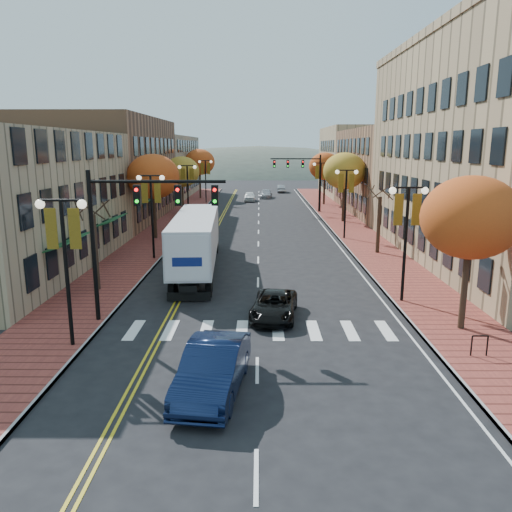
{
  "coord_description": "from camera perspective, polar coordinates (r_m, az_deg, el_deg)",
  "views": [
    {
      "loc": [
        0.07,
        -18.92,
        8.03
      ],
      "look_at": [
        -0.1,
        7.39,
        2.2
      ],
      "focal_mm": 35.0,
      "sensor_mm": 36.0,
      "label": 1
    }
  ],
  "objects": [
    {
      "name": "lamp_right_a",
      "position": [
        26.27,
        16.84,
        3.78
      ],
      "size": [
        1.96,
        0.36,
        6.05
      ],
      "color": "black",
      "rests_on": "ground"
    },
    {
      "name": "lamp_left_d",
      "position": [
        71.42,
        -5.79,
        9.43
      ],
      "size": [
        1.96,
        0.36,
        6.05
      ],
      "color": "black",
      "rests_on": "ground"
    },
    {
      "name": "car_far_white",
      "position": [
        74.19,
        -0.73,
        6.82
      ],
      "size": [
        1.7,
        4.11,
        1.39
      ],
      "primitive_type": "imported",
      "rotation": [
        0.0,
        0.0,
        0.01
      ],
      "color": "white",
      "rests_on": "ground"
    },
    {
      "name": "black_suv",
      "position": [
        23.83,
        2.09,
        -5.66
      ],
      "size": [
        2.55,
        4.58,
        1.21
      ],
      "primitive_type": "imported",
      "rotation": [
        0.0,
        0.0,
        -0.13
      ],
      "color": "black",
      "rests_on": "ground"
    },
    {
      "name": "tree_right_b",
      "position": [
        38.42,
        13.84,
        3.48
      ],
      "size": [
        0.28,
        0.28,
        4.2
      ],
      "color": "#382619",
      "rests_on": "sidewalk_right"
    },
    {
      "name": "lamp_left_c",
      "position": [
        53.59,
        -7.83,
        8.38
      ],
      "size": [
        1.96,
        0.36,
        6.05
      ],
      "color": "black",
      "rests_on": "ground"
    },
    {
      "name": "car_far_silver",
      "position": [
        78.92,
        1.13,
        7.11
      ],
      "size": [
        2.15,
        4.54,
        1.28
      ],
      "primitive_type": "imported",
      "rotation": [
        0.0,
        0.0,
        -0.08
      ],
      "color": "#A5A4AC",
      "rests_on": "ground"
    },
    {
      "name": "traffic_mast_far",
      "position": [
        61.23,
        5.52,
        9.53
      ],
      "size": [
        6.1,
        0.34,
        7.0
      ],
      "color": "black",
      "rests_on": "ground"
    },
    {
      "name": "tree_left_a",
      "position": [
        28.98,
        -17.86,
        0.38
      ],
      "size": [
        0.28,
        0.28,
        4.2
      ],
      "color": "#382619",
      "rests_on": "sidewalk_left"
    },
    {
      "name": "tree_left_b",
      "position": [
        43.94,
        -11.68,
        8.87
      ],
      "size": [
        4.48,
        4.48,
        7.21
      ],
      "color": "#382619",
      "rests_on": "sidewalk_left"
    },
    {
      "name": "building_left_far",
      "position": [
        81.79,
        -11.85,
        9.93
      ],
      "size": [
        12.0,
        26.0,
        9.5
      ],
      "primitive_type": "cube",
      "color": "#9E8966",
      "rests_on": "ground"
    },
    {
      "name": "traffic_mast_near",
      "position": [
        22.82,
        -13.73,
        4.31
      ],
      "size": [
        6.1,
        0.35,
        7.0
      ],
      "color": "black",
      "rests_on": "ground"
    },
    {
      "name": "lamp_left_b",
      "position": [
        35.92,
        -11.86,
        6.26
      ],
      "size": [
        1.96,
        0.36,
        6.05
      ],
      "color": "black",
      "rests_on": "ground"
    },
    {
      "name": "tree_right_d",
      "position": [
        69.55,
        7.87,
        10.12
      ],
      "size": [
        4.35,
        4.35,
        7.0
      ],
      "color": "#382619",
      "rests_on": "sidewalk_right"
    },
    {
      "name": "lamp_right_b",
      "position": [
        43.72,
        10.25,
        7.39
      ],
      "size": [
        1.96,
        0.36,
        6.05
      ],
      "color": "black",
      "rests_on": "ground"
    },
    {
      "name": "car_far_oncoming",
      "position": [
        88.65,
        2.94,
        7.7
      ],
      "size": [
        1.64,
        4.04,
        1.3
      ],
      "primitive_type": "imported",
      "rotation": [
        0.0,
        0.0,
        3.08
      ],
      "color": "#B2B3BA",
      "rests_on": "ground"
    },
    {
      "name": "sidewalk_right",
      "position": [
        52.79,
        10.13,
        3.63
      ],
      "size": [
        4.0,
        85.0,
        0.15
      ],
      "primitive_type": "cube",
      "color": "brown",
      "rests_on": "ground"
    },
    {
      "name": "semi_truck",
      "position": [
        32.76,
        -6.74,
        2.18
      ],
      "size": [
        3.21,
        15.25,
        3.79
      ],
      "rotation": [
        0.0,
        0.0,
        0.05
      ],
      "color": "black",
      "rests_on": "ground"
    },
    {
      "name": "lamp_right_c",
      "position": [
        61.48,
        7.4,
        8.9
      ],
      "size": [
        1.96,
        0.36,
        6.05
      ],
      "color": "black",
      "rests_on": "ground"
    },
    {
      "name": "tree_right_a",
      "position": [
        22.94,
        23.35,
        4.02
      ],
      "size": [
        4.16,
        4.16,
        6.69
      ],
      "color": "#382619",
      "rests_on": "sidewalk_right"
    },
    {
      "name": "building_right_far",
      "position": [
        84.98,
        13.12,
        10.47
      ],
      "size": [
        15.0,
        20.0,
        11.0
      ],
      "primitive_type": "cube",
      "color": "#9E8966",
      "rests_on": "ground"
    },
    {
      "name": "tree_left_d",
      "position": [
        77.49,
        -6.46,
        10.62
      ],
      "size": [
        4.61,
        4.61,
        7.42
      ],
      "color": "#382619",
      "rests_on": "sidewalk_left"
    },
    {
      "name": "building_right_mid",
      "position": [
        63.72,
        17.42,
        9.2
      ],
      "size": [
        15.0,
        24.0,
        10.0
      ],
      "primitive_type": "cube",
      "color": "brown",
      "rests_on": "ground"
    },
    {
      "name": "lamp_left_a",
      "position": [
        20.71,
        -21.06,
        1.26
      ],
      "size": [
        1.96,
        0.36,
        6.05
      ],
      "color": "black",
      "rests_on": "ground"
    },
    {
      "name": "sidewalk_left",
      "position": [
        52.81,
        -9.54,
        3.66
      ],
      "size": [
        4.0,
        85.0,
        0.15
      ],
      "primitive_type": "cube",
      "color": "brown",
      "rests_on": "ground"
    },
    {
      "name": "navy_sedan",
      "position": [
        16.91,
        -4.93,
        -12.69
      ],
      "size": [
        2.42,
        5.32,
        1.69
      ],
      "primitive_type": "imported",
      "rotation": [
        0.0,
        0.0,
        -0.12
      ],
      "color": "#0D1735",
      "rests_on": "ground"
    },
    {
      "name": "building_left_mid",
      "position": [
        57.56,
        -17.11,
        9.43
      ],
      "size": [
        12.0,
        24.0,
        11.0
      ],
      "primitive_type": "cube",
      "color": "brown",
      "rests_on": "ground"
    },
    {
      "name": "tree_left_c",
      "position": [
        59.69,
        -8.48,
        9.5
      ],
      "size": [
        4.16,
        4.16,
        6.69
      ],
      "color": "#382619",
      "rests_on": "sidewalk_left"
    },
    {
      "name": "tree_right_c",
      "position": [
        53.73,
        10.08,
        9.55
      ],
      "size": [
        4.48,
        4.48,
        7.21
      ],
      "color": "#382619",
      "rests_on": "sidewalk_right"
    },
    {
      "name": "ground",
      "position": [
        20.55,
        0.16,
        -10.5
      ],
      "size": [
        200.0,
        200.0,
        0.0
      ],
      "primitive_type": "plane",
      "color": "black",
      "rests_on": "ground"
    }
  ]
}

